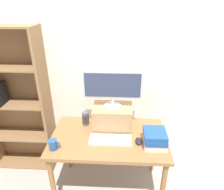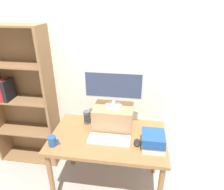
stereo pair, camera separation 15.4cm
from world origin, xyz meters
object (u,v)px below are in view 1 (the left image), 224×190
Objects in this scene: computer_mouse at (139,141)px; book_stack at (155,138)px; bookshelf_unit at (13,102)px; coffee_mug at (53,145)px; desk at (109,143)px; computer_monitor at (113,87)px; desk_speaker at (85,118)px; keyboard at (110,140)px; riser_box at (113,117)px.

book_stack is at bearing -9.16° from computer_mouse.
bookshelf_unit is at bearing 163.07° from book_stack.
bookshelf_unit is 16.60× the size of computer_mouse.
book_stack is 2.24× the size of coffee_mug.
desk is 0.47m from book_stack.
desk_speaker is (-0.29, 0.02, -0.39)m from computer_monitor.
bookshelf_unit is 7.24× the size of book_stack.
desk is 2.83× the size of keyboard.
bookshelf_unit is 4.29× the size of keyboard.
bookshelf_unit is 1.18m from riser_box.
book_stack is at bearing -16.93° from bookshelf_unit.
book_stack is at bearing -34.81° from riser_box.
computer_mouse is at bearing 9.37° from coffee_mug.
keyboard is (-0.01, -0.24, -0.45)m from computer_monitor.
riser_box is at bearing 90.00° from computer_monitor.
desk is at bearing 106.12° from keyboard.
book_stack is (0.40, -0.28, -0.04)m from riser_box.
riser_box is 3.84× the size of computer_mouse.
riser_box is 0.34m from computer_monitor.
desk_speaker is (0.87, -0.17, -0.09)m from bookshelf_unit.
coffee_mug is (0.65, -0.58, -0.11)m from bookshelf_unit.
desk_speaker reaches higher than coffee_mug.
desk is at bearing 163.59° from computer_mouse.
bookshelf_unit reaches higher than desk.
bookshelf_unit is at bearing 168.62° from desk_speaker.
book_stack is (0.40, -0.28, -0.39)m from computer_monitor.
desk_speaker is at bearing 175.59° from computer_monitor.
desk is 10.95× the size of computer_mouse.
computer_monitor is 0.48m from desk_speaker.
desk is 0.13m from keyboard.
book_stack is (0.43, -0.11, 0.16)m from desk.
bookshelf_unit is 0.89m from desk_speaker.
coffee_mug reaches higher than computer_mouse.
book_stack is 1.62× the size of desk_speaker.
computer_monitor is (0.03, 0.17, 0.55)m from desk.
computer_monitor is at bearing 88.17° from keyboard.
computer_mouse is (0.29, -0.09, 0.11)m from desk.
computer_monitor is at bearing -4.41° from desk_speaker.
book_stack is (0.41, -0.04, 0.06)m from keyboard.
bookshelf_unit is at bearing 162.00° from desk.
coffee_mug is (-0.51, -0.14, 0.04)m from keyboard.
bookshelf_unit is 0.88m from coffee_mug.
computer_monitor is 1.47× the size of keyboard.
coffee_mug is (-0.77, -0.13, 0.03)m from computer_mouse.
computer_monitor reaches higher than desk.
computer_mouse is (0.26, -0.26, -0.44)m from computer_monitor.
desk_speaker is (-0.28, 0.27, 0.06)m from keyboard.
coffee_mug is at bearing -41.95° from bookshelf_unit.
coffee_mug is 0.46m from desk_speaker.
computer_mouse is at bearing -16.41° from desk.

